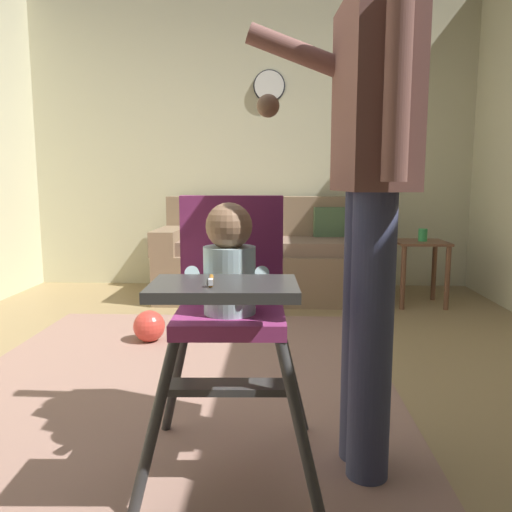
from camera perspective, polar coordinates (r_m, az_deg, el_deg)
name	(u,v)px	position (r m, az deg, el deg)	size (l,w,h in m)	color
ground	(220,406)	(2.48, -4.03, -16.46)	(5.73, 6.84, 0.10)	#977E54
wall_far	(250,140)	(4.91, -0.63, 12.96)	(4.93, 0.06, 2.77)	beige
area_rug	(174,386)	(2.58, -9.19, -14.21)	(2.15, 2.65, 0.01)	#977265
couch	(266,258)	(4.42, 1.13, -0.24)	(1.82, 0.86, 0.86)	#856B52
high_chair	(230,287)	(1.68, -2.94, -3.46)	(0.63, 0.74, 0.95)	#373737
adult_standing	(370,182)	(1.69, 12.69, 8.11)	(0.53, 0.50, 1.74)	#3A3F61
toy_ball	(149,326)	(3.26, -11.93, -7.74)	(0.20, 0.20, 0.20)	#D13D33
side_table	(420,258)	(4.29, 17.97, -0.25)	(0.40, 0.40, 0.52)	brown
sippy_cup	(423,235)	(4.27, 18.26, 2.27)	(0.07, 0.07, 0.10)	green
wall_clock	(269,86)	(4.92, 1.50, 18.59)	(0.29, 0.04, 0.29)	white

